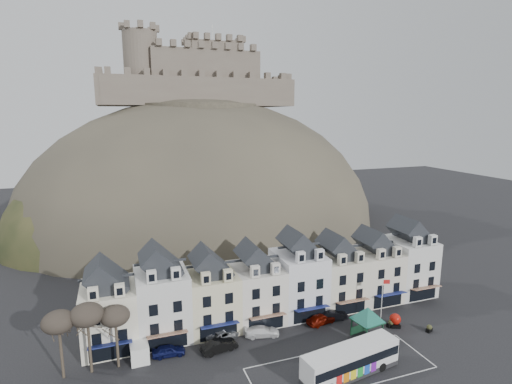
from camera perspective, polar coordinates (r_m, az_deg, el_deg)
ground at (r=51.40m, az=10.67°, el=-24.66°), size 300.00×300.00×0.00m
coach_bay_markings at (r=53.14m, az=11.97°, el=-23.38°), size 22.00×7.50×0.01m
townhouse_terrace at (r=61.26m, az=3.27°, el=-12.59°), size 54.40×9.35×11.80m
castle_hill at (r=111.17m, az=-6.95°, el=-4.54°), size 100.00×76.00×68.00m
castle at (r=114.26m, az=-8.62°, el=16.13°), size 50.20×22.20×22.00m
tree_left_far at (r=52.00m, az=-26.41°, el=-16.37°), size 3.61×3.61×8.24m
tree_left_mid at (r=51.53m, az=-23.01°, el=-15.91°), size 3.78×3.78×8.64m
tree_left_near at (r=51.68m, az=-19.49°, el=-16.41°), size 3.43×3.43×7.84m
bus at (r=51.32m, az=13.37°, el=-22.22°), size 12.73×4.67×3.51m
bus_shelter at (r=58.01m, az=15.66°, el=-16.46°), size 6.91×6.91×4.44m
red_buoy at (r=62.95m, az=19.26°, el=-16.89°), size 1.71×1.71×1.95m
flagpole at (r=61.58m, az=17.63°, el=-14.27°), size 0.98×0.38×7.08m
white_van at (r=55.63m, az=-16.44°, el=-20.51°), size 2.32×5.04×2.27m
planter_west at (r=62.86m, az=18.72°, el=-17.36°), size 1.14×0.79×1.13m
planter_east at (r=63.56m, az=23.51°, el=-17.43°), size 1.16×0.86×1.05m
car_navy at (r=54.97m, az=-12.36°, el=-21.25°), size 4.22×1.94×1.40m
car_black at (r=54.82m, az=-5.29°, el=-21.02°), size 4.97×2.44×1.57m
car_silver at (r=57.21m, az=-4.72°, el=-19.67°), size 5.08×3.66×1.30m
car_white at (r=57.74m, az=0.83°, el=-19.27°), size 5.08×2.89×1.39m
car_maroon at (r=61.26m, az=9.25°, el=-17.45°), size 4.70×2.64×1.51m
car_charcoal at (r=62.62m, az=10.96°, el=-16.88°), size 4.58×2.09×1.46m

